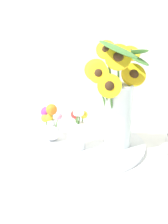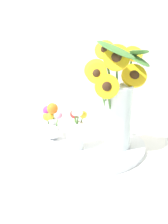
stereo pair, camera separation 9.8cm
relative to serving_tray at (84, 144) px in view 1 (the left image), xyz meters
name	(u,v)px [view 1 (the left image)]	position (x,y,z in m)	size (l,w,h in m)	color
ground_plane	(91,152)	(0.03, -0.05, -0.01)	(6.00, 6.00, 0.00)	white
serving_tray	(84,144)	(0.00, 0.00, 0.00)	(0.47, 0.47, 0.02)	silver
mason_jar_sunflowers	(118,101)	(0.13, -0.02, 0.18)	(0.25, 0.22, 0.39)	silver
vase_small_center	(77,131)	(-0.02, -0.05, 0.07)	(0.07, 0.08, 0.15)	white
vase_bulb_right	(51,124)	(-0.13, 0.01, 0.08)	(0.09, 0.08, 0.15)	white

